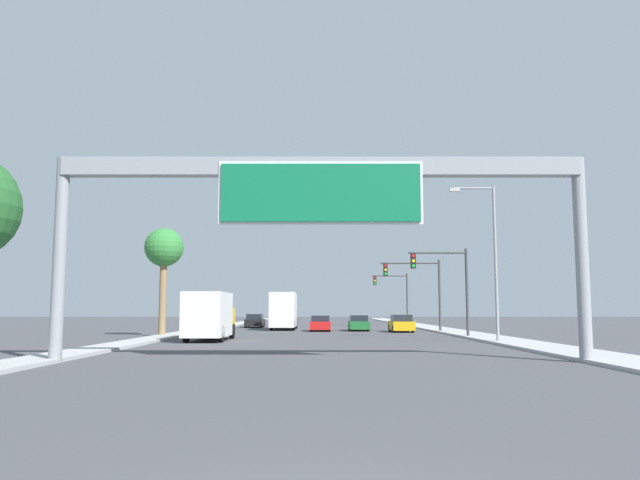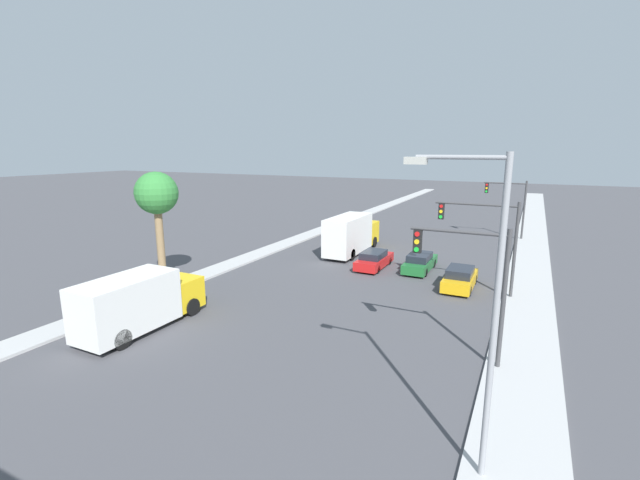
{
  "view_description": "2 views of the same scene",
  "coord_description": "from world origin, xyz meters",
  "px_view_note": "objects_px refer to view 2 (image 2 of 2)",
  "views": [
    {
      "loc": [
        -0.03,
        -5.63,
        2.01
      ],
      "look_at": [
        0.0,
        28.01,
        5.72
      ],
      "focal_mm": 35.0,
      "sensor_mm": 36.0,
      "label": 1
    },
    {
      "loc": [
        10.95,
        19.37,
        9.39
      ],
      "look_at": [
        -1.7,
        44.69,
        3.32
      ],
      "focal_mm": 24.0,
      "sensor_mm": 36.0,
      "label": 2
    }
  ],
  "objects_px": {
    "car_mid_center": "(420,262)",
    "traffic_light_near_intersection": "(473,273)",
    "traffic_light_mid_block": "(488,231)",
    "street_lamp_right": "(484,298)",
    "car_far_right": "(346,230)",
    "palm_tree_background": "(157,196)",
    "truck_box_secondary": "(351,234)",
    "car_mid_right": "(460,278)",
    "traffic_light_far_intersection": "(511,200)",
    "car_near_center": "(374,260)",
    "truck_box_primary": "(138,302)"
  },
  "relations": [
    {
      "from": "car_far_right",
      "to": "palm_tree_background",
      "type": "xyz_separation_m",
      "value": [
        -4.5,
        -21.76,
        5.58
      ]
    },
    {
      "from": "car_mid_center",
      "to": "street_lamp_right",
      "type": "xyz_separation_m",
      "value": [
        6.53,
        -20.75,
        4.8
      ]
    },
    {
      "from": "car_mid_right",
      "to": "street_lamp_right",
      "type": "xyz_separation_m",
      "value": [
        3.03,
        -17.68,
        4.77
      ]
    },
    {
      "from": "car_near_center",
      "to": "street_lamp_right",
      "type": "bearing_deg",
      "value": -63.3
    },
    {
      "from": "car_mid_right",
      "to": "traffic_light_mid_block",
      "type": "height_order",
      "value": "traffic_light_mid_block"
    },
    {
      "from": "car_mid_right",
      "to": "truck_box_secondary",
      "type": "xyz_separation_m",
      "value": [
        -10.5,
        5.97,
        1.07
      ]
    },
    {
      "from": "truck_box_primary",
      "to": "street_lamp_right",
      "type": "distance_m",
      "value": 17.73
    },
    {
      "from": "palm_tree_background",
      "to": "car_mid_center",
      "type": "bearing_deg",
      "value": 38.33
    },
    {
      "from": "car_mid_center",
      "to": "traffic_light_near_intersection",
      "type": "height_order",
      "value": "traffic_light_near_intersection"
    },
    {
      "from": "truck_box_primary",
      "to": "traffic_light_near_intersection",
      "type": "distance_m",
      "value": 16.65
    },
    {
      "from": "car_near_center",
      "to": "traffic_light_near_intersection",
      "type": "relative_size",
      "value": 0.75
    },
    {
      "from": "traffic_light_mid_block",
      "to": "street_lamp_right",
      "type": "relative_size",
      "value": 0.67
    },
    {
      "from": "traffic_light_mid_block",
      "to": "car_mid_right",
      "type": "bearing_deg",
      "value": 155.63
    },
    {
      "from": "car_mid_center",
      "to": "car_near_center",
      "type": "bearing_deg",
      "value": -167.06
    },
    {
      "from": "car_near_center",
      "to": "car_mid_center",
      "type": "xyz_separation_m",
      "value": [
        3.5,
        0.8,
        0.01
      ]
    },
    {
      "from": "car_near_center",
      "to": "traffic_light_far_intersection",
      "type": "bearing_deg",
      "value": 62.31
    },
    {
      "from": "car_mid_right",
      "to": "car_mid_center",
      "type": "height_order",
      "value": "car_mid_right"
    },
    {
      "from": "palm_tree_background",
      "to": "street_lamp_right",
      "type": "height_order",
      "value": "street_lamp_right"
    },
    {
      "from": "palm_tree_background",
      "to": "truck_box_secondary",
      "type": "bearing_deg",
      "value": 61.53
    },
    {
      "from": "car_far_right",
      "to": "traffic_light_far_intersection",
      "type": "relative_size",
      "value": 0.75
    },
    {
      "from": "truck_box_primary",
      "to": "truck_box_secondary",
      "type": "height_order",
      "value": "truck_box_secondary"
    },
    {
      "from": "traffic_light_far_intersection",
      "to": "palm_tree_background",
      "type": "distance_m",
      "value": 34.77
    },
    {
      "from": "car_mid_right",
      "to": "palm_tree_background",
      "type": "distance_m",
      "value": 21.22
    },
    {
      "from": "palm_tree_background",
      "to": "car_near_center",
      "type": "bearing_deg",
      "value": 43.87
    },
    {
      "from": "car_mid_right",
      "to": "traffic_light_near_intersection",
      "type": "height_order",
      "value": "traffic_light_near_intersection"
    },
    {
      "from": "traffic_light_near_intersection",
      "to": "street_lamp_right",
      "type": "bearing_deg",
      "value": -81.18
    },
    {
      "from": "truck_box_primary",
      "to": "traffic_light_far_intersection",
      "type": "distance_m",
      "value": 37.63
    },
    {
      "from": "street_lamp_right",
      "to": "traffic_light_mid_block",
      "type": "bearing_deg",
      "value": 94.83
    },
    {
      "from": "traffic_light_near_intersection",
      "to": "traffic_light_mid_block",
      "type": "distance_m",
      "value": 10.01
    },
    {
      "from": "truck_box_primary",
      "to": "street_lamp_right",
      "type": "height_order",
      "value": "street_lamp_right"
    },
    {
      "from": "car_mid_right",
      "to": "car_mid_center",
      "type": "distance_m",
      "value": 4.66
    },
    {
      "from": "car_far_right",
      "to": "truck_box_secondary",
      "type": "bearing_deg",
      "value": -63.46
    },
    {
      "from": "car_near_center",
      "to": "traffic_light_far_intersection",
      "type": "distance_m",
      "value": 19.52
    },
    {
      "from": "truck_box_primary",
      "to": "traffic_light_mid_block",
      "type": "bearing_deg",
      "value": 41.89
    },
    {
      "from": "car_far_right",
      "to": "street_lamp_right",
      "type": "xyz_separation_m",
      "value": [
        17.03,
        -30.65,
        4.79
      ]
    },
    {
      "from": "traffic_light_mid_block",
      "to": "street_lamp_right",
      "type": "distance_m",
      "value": 17.06
    },
    {
      "from": "truck_box_secondary",
      "to": "palm_tree_background",
      "type": "bearing_deg",
      "value": -118.47
    },
    {
      "from": "car_near_center",
      "to": "car_mid_center",
      "type": "distance_m",
      "value": 3.59
    },
    {
      "from": "car_far_right",
      "to": "palm_tree_background",
      "type": "height_order",
      "value": "palm_tree_background"
    },
    {
      "from": "street_lamp_right",
      "to": "car_mid_right",
      "type": "bearing_deg",
      "value": 99.73
    },
    {
      "from": "traffic_light_near_intersection",
      "to": "car_mid_right",
      "type": "bearing_deg",
      "value": 100.32
    },
    {
      "from": "truck_box_primary",
      "to": "street_lamp_right",
      "type": "relative_size",
      "value": 0.76
    },
    {
      "from": "traffic_light_far_intersection",
      "to": "car_far_right",
      "type": "bearing_deg",
      "value": -158.41
    },
    {
      "from": "car_mid_right",
      "to": "traffic_light_far_intersection",
      "type": "relative_size",
      "value": 0.73
    },
    {
      "from": "truck_box_secondary",
      "to": "traffic_light_mid_block",
      "type": "bearing_deg",
      "value": -28.95
    },
    {
      "from": "car_mid_center",
      "to": "truck_box_secondary",
      "type": "height_order",
      "value": "truck_box_secondary"
    },
    {
      "from": "car_far_right",
      "to": "traffic_light_near_intersection",
      "type": "bearing_deg",
      "value": -56.05
    },
    {
      "from": "car_mid_center",
      "to": "traffic_light_mid_block",
      "type": "height_order",
      "value": "traffic_light_mid_block"
    },
    {
      "from": "car_far_right",
      "to": "palm_tree_background",
      "type": "distance_m",
      "value": 22.91
    },
    {
      "from": "truck_box_secondary",
      "to": "palm_tree_background",
      "type": "xyz_separation_m",
      "value": [
        -8.0,
        -14.75,
        4.49
      ]
    }
  ]
}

